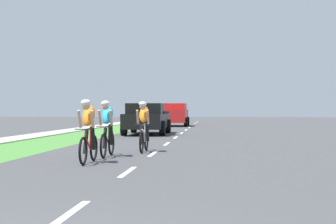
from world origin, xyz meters
TOP-DOWN VIEW (x-y plane):
  - ground_plane at (0.00, 20.00)m, footprint 120.00×120.00m
  - grass_verge at (-4.84, 20.00)m, footprint 2.85×70.00m
  - sidewalk_concrete at (-7.02, 20.00)m, footprint 1.51×70.00m
  - lane_markings_center at (0.00, 24.00)m, footprint 0.12×53.49m
  - cyclist_lead at (-1.28, 8.41)m, footprint 0.42×1.72m
  - cyclist_trailing at (-1.17, 10.10)m, footprint 0.42×1.72m
  - cyclist_distant at (-0.37, 11.73)m, footprint 0.42×1.72m
  - pickup_black at (-1.75, 22.52)m, footprint 2.22×5.10m
  - suv_red at (-1.32, 35.49)m, footprint 2.15×4.70m

SIDE VIEW (x-z plane):
  - ground_plane at x=0.00m, z-range 0.00..0.00m
  - grass_verge at x=-4.84m, z-range 0.00..0.01m
  - lane_markings_center at x=0.00m, z-range 0.00..0.01m
  - sidewalk_concrete at x=-7.02m, z-range -0.05..0.06m
  - cyclist_lead at x=-1.28m, z-range 0.02..1.60m
  - cyclist_trailing at x=-1.17m, z-range 0.02..1.60m
  - cyclist_distant at x=-0.37m, z-range 0.02..1.60m
  - pickup_black at x=-1.75m, z-range 0.01..1.65m
  - suv_red at x=-1.32m, z-range 0.05..1.84m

